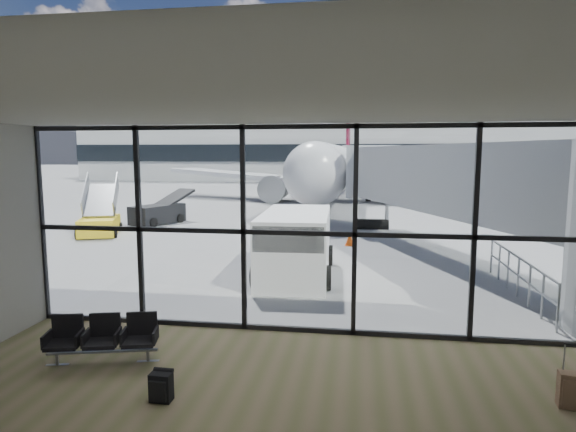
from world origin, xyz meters
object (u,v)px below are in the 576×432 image
(seating_row, at_px, (104,336))
(backpack, at_px, (161,387))
(suitcase, at_px, (571,390))
(mobile_stairs, at_px, (100,223))
(service_van, at_px, (295,244))
(belt_loader, at_px, (159,213))
(airliner, at_px, (337,167))

(seating_row, height_order, backpack, seating_row)
(suitcase, xyz_separation_m, mobile_stairs, (-15.65, 13.87, 0.26))
(suitcase, distance_m, service_van, 9.02)
(backpack, xyz_separation_m, mobile_stairs, (-9.36, 14.61, 0.32))
(service_van, bearing_deg, seating_row, -114.36)
(service_van, bearing_deg, mobile_stairs, 145.31)
(suitcase, relative_size, mobile_stairs, 0.27)
(mobile_stairs, bearing_deg, service_van, -53.19)
(backpack, bearing_deg, suitcase, 8.20)
(mobile_stairs, bearing_deg, belt_loader, 50.34)
(seating_row, distance_m, belt_loader, 18.39)
(backpack, height_order, belt_loader, belt_loader)
(backpack, distance_m, mobile_stairs, 17.35)
(airliner, bearing_deg, suitcase, -79.46)
(airliner, relative_size, belt_loader, 8.40)
(airliner, distance_m, service_van, 26.22)
(service_van, relative_size, belt_loader, 1.15)
(suitcase, height_order, airliner, airliner)
(seating_row, distance_m, backpack, 2.11)
(suitcase, xyz_separation_m, airliner, (-5.15, 33.47, 2.46))
(belt_loader, bearing_deg, seating_row, -47.11)
(suitcase, xyz_separation_m, belt_loader, (-14.32, 17.78, 0.32))
(service_van, height_order, belt_loader, service_van)
(service_van, bearing_deg, airliner, 87.38)
(seating_row, relative_size, service_van, 0.42)
(service_van, distance_m, belt_loader, 13.88)
(seating_row, height_order, belt_loader, belt_loader)
(belt_loader, xyz_separation_m, mobile_stairs, (-1.33, -3.91, -0.05))
(seating_row, distance_m, service_van, 7.32)
(suitcase, height_order, service_van, service_van)
(airliner, bearing_deg, backpack, -90.11)
(belt_loader, height_order, mobile_stairs, mobile_stairs)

